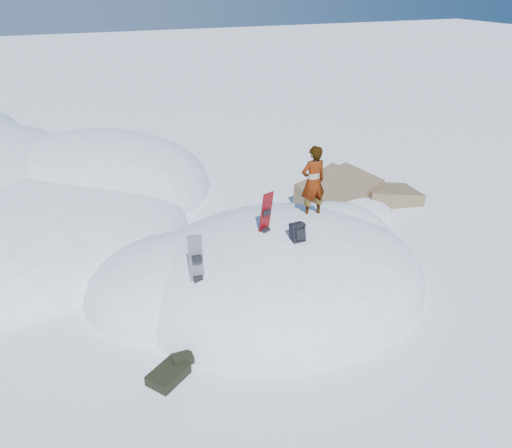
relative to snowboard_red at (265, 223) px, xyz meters
name	(u,v)px	position (x,y,z in m)	size (l,w,h in m)	color
ground	(280,282)	(0.43, 0.08, -1.66)	(120.00, 120.00, 0.00)	white
snow_mound	(269,278)	(0.25, 0.32, -1.66)	(8.00, 6.00, 3.00)	white
rock_outcrop	(347,207)	(4.14, 3.09, -1.65)	(4.68, 4.41, 1.68)	brown
snowboard_red	(265,223)	(0.00, 0.00, 0.00)	(0.36, 0.34, 1.52)	#BB0910
snowboard_dark	(197,270)	(-1.75, -0.71, -0.38)	(0.30, 0.22, 1.52)	black
backpack	(298,233)	(0.49, -0.62, -0.03)	(0.30, 0.35, 0.48)	black
gear_pile	(171,372)	(-2.69, -2.01, -1.54)	(0.94, 0.80, 0.25)	black
person	(313,182)	(1.44, 0.54, 0.54)	(0.63, 0.41, 1.73)	slate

